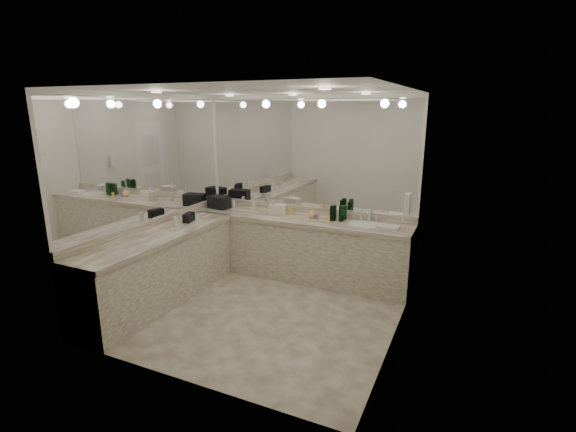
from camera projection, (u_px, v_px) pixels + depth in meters
The scene contains 37 objects.
floor at pixel (261, 310), 5.14m from camera, with size 3.20×3.20×0.00m, color beige.
ceiling at pixel (257, 91), 4.48m from camera, with size 3.20×3.20×0.00m, color white.
wall_back at pixel (308, 186), 6.13m from camera, with size 3.20×0.02×2.60m, color silver.
wall_left at pixel (152, 196), 5.46m from camera, with size 0.02×3.00×2.60m, color silver.
wall_right at pixel (400, 223), 4.17m from camera, with size 0.02×3.00×2.60m, color silver.
vanity_back_base at pixel (299, 249), 6.09m from camera, with size 3.20×0.60×0.84m, color beige.
vanity_back_top at pixel (299, 219), 5.97m from camera, with size 3.20×0.64×0.06m, color beige.
vanity_left_base at pixel (159, 270), 5.29m from camera, with size 0.60×2.40×0.84m, color beige.
vanity_left_top at pixel (157, 237), 5.17m from camera, with size 0.64×2.42×0.06m, color beige.
backsplash_back at pixel (307, 210), 6.20m from camera, with size 3.20×0.04×0.10m, color beige.
backsplash_left at pixel (155, 222), 5.54m from camera, with size 0.04×3.00×0.10m, color beige.
mirror_back at pixel (308, 154), 6.00m from camera, with size 3.12×0.01×1.55m, color white.
mirror_left at pixel (149, 160), 5.33m from camera, with size 0.01×2.92×1.55m, color white.
sink at pixel (365, 225), 5.59m from camera, with size 0.44×0.44×0.03m, color white.
faucet at pixel (369, 216), 5.75m from camera, with size 0.24×0.16×0.14m, color silver.
wall_phone at pixel (407, 204), 4.79m from camera, with size 0.06×0.10×0.24m, color white.
door at pixel (387, 263), 3.80m from camera, with size 0.02×0.82×2.10m, color white.
black_toiletry_bag at pixel (219, 203), 6.48m from camera, with size 0.32×0.20×0.18m, color black.
black_bag_spill at pixel (189, 217), 5.73m from camera, with size 0.10×0.21×0.12m, color black.
cream_cosmetic_case at pixel (278, 210), 6.12m from camera, with size 0.25×0.15×0.14m, color beige.
hand_towel at pixel (388, 227), 5.39m from camera, with size 0.27×0.18×0.04m, color white.
lotion_left at pixel (175, 222), 5.48m from camera, with size 0.06×0.06×0.14m, color white.
soap_bottle_a at pixel (254, 204), 6.35m from camera, with size 0.07×0.07×0.19m, color beige.
soap_bottle_b at pixel (274, 207), 6.10m from camera, with size 0.10×0.10×0.22m, color silver.
soap_bottle_c at pixel (313, 213), 5.92m from camera, with size 0.12×0.12×0.15m, color tan.
green_bottle_0 at pixel (341, 214), 5.74m from camera, with size 0.07×0.07×0.22m, color #124A1F.
green_bottle_1 at pixel (334, 212), 5.84m from camera, with size 0.07×0.07×0.20m, color #124A1F.
green_bottle_2 at pixel (333, 213), 5.78m from camera, with size 0.07×0.07×0.21m, color #124A1F.
green_bottle_3 at pixel (332, 214), 5.76m from camera, with size 0.07×0.07×0.20m, color #124A1F.
green_bottle_4 at pixel (344, 213), 5.83m from camera, with size 0.07×0.07×0.20m, color #124A1F.
amenity_bottle_0 at pixel (329, 218), 5.78m from camera, with size 0.05×0.05×0.06m, color #F2D84C.
amenity_bottle_1 at pixel (341, 218), 5.81m from camera, with size 0.05×0.05×0.07m, color #3F3F4C.
amenity_bottle_2 at pixel (291, 211), 6.16m from camera, with size 0.06×0.06×0.09m, color #F2D84C.
amenity_bottle_3 at pixel (233, 204), 6.56m from camera, with size 0.05×0.05×0.11m, color white.
amenity_bottle_4 at pixel (223, 206), 6.41m from camera, with size 0.05×0.05×0.10m, color silver.
amenity_bottle_5 at pixel (317, 217), 5.86m from camera, with size 0.04×0.04×0.07m, color #9966B2.
amenity_bottle_6 at pixel (234, 204), 6.56m from camera, with size 0.04×0.04×0.12m, color silver.
Camera 1 is at (2.25, -4.12, 2.42)m, focal length 26.00 mm.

